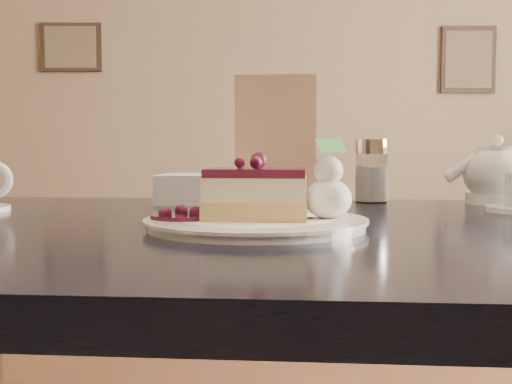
{
  "coord_description": "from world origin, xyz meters",
  "views": [
    {
      "loc": [
        0.03,
        -0.41,
        0.87
      ],
      "look_at": [
        0.03,
        0.29,
        0.82
      ],
      "focal_mm": 45.0,
      "sensor_mm": 36.0,
      "label": 1
    }
  ],
  "objects_px": {
    "main_table": "(259,285)",
    "cheesecake_slice": "(256,194)",
    "dessert_plate": "(256,224)",
    "tea_set": "(501,179)"
  },
  "relations": [
    {
      "from": "main_table",
      "to": "cheesecake_slice",
      "type": "xyz_separation_m",
      "value": [
        -0.0,
        -0.05,
        0.12
      ]
    },
    {
      "from": "tea_set",
      "to": "cheesecake_slice",
      "type": "bearing_deg",
      "value": -142.9
    },
    {
      "from": "dessert_plate",
      "to": "tea_set",
      "type": "xyz_separation_m",
      "value": [
        0.42,
        0.32,
        0.04
      ]
    },
    {
      "from": "dessert_plate",
      "to": "tea_set",
      "type": "relative_size",
      "value": 1.02
    },
    {
      "from": "main_table",
      "to": "cheesecake_slice",
      "type": "relative_size",
      "value": 9.97
    },
    {
      "from": "main_table",
      "to": "tea_set",
      "type": "distance_m",
      "value": 0.51
    },
    {
      "from": "main_table",
      "to": "dessert_plate",
      "type": "relative_size",
      "value": 4.92
    },
    {
      "from": "main_table",
      "to": "dessert_plate",
      "type": "xyz_separation_m",
      "value": [
        -0.0,
        -0.05,
        0.09
      ]
    },
    {
      "from": "dessert_plate",
      "to": "tea_set",
      "type": "bearing_deg",
      "value": 37.1
    },
    {
      "from": "dessert_plate",
      "to": "tea_set",
      "type": "distance_m",
      "value": 0.53
    }
  ]
}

